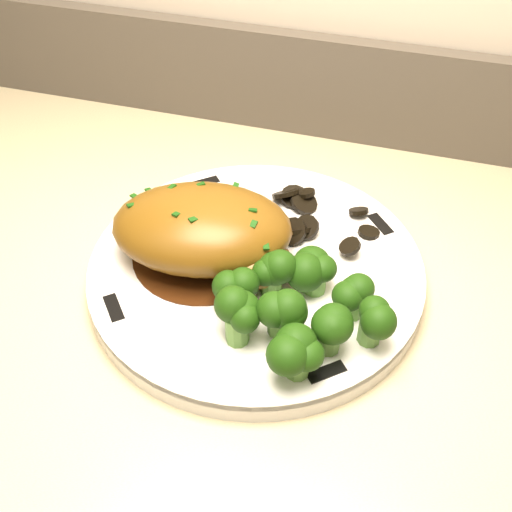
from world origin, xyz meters
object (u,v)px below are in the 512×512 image
(counter, at_px, (103,486))
(broccoli_florets, at_px, (299,305))
(chicken_breast, at_px, (208,232))
(plate, at_px, (256,272))

(counter, distance_m, broccoli_florets, 0.51)
(chicken_breast, height_order, broccoli_florets, chicken_breast)
(counter, xyz_separation_m, plate, (0.20, 0.06, 0.41))
(counter, xyz_separation_m, chicken_breast, (0.16, 0.05, 0.45))
(counter, height_order, plate, counter)
(chicken_breast, xyz_separation_m, broccoli_florets, (0.10, -0.06, -0.01))
(counter, bearing_deg, broccoli_florets, -0.41)
(counter, distance_m, plate, 0.46)
(counter, height_order, chicken_breast, counter)
(counter, bearing_deg, chicken_breast, 19.15)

